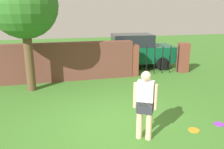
{
  "coord_description": "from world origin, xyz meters",
  "views": [
    {
      "loc": [
        -1.41,
        -5.32,
        2.88
      ],
      "look_at": [
        0.24,
        1.23,
        1.0
      ],
      "focal_mm": 36.99,
      "sensor_mm": 36.0,
      "label": 1
    }
  ],
  "objects_px": {
    "tree": "(24,6)",
    "person": "(145,103)",
    "frisbee_purple": "(219,124)",
    "frisbee_orange": "(194,130)",
    "car": "(132,51)"
  },
  "relations": [
    {
      "from": "tree",
      "to": "person",
      "type": "bearing_deg",
      "value": -56.38
    },
    {
      "from": "frisbee_purple",
      "to": "person",
      "type": "bearing_deg",
      "value": -175.94
    },
    {
      "from": "tree",
      "to": "frisbee_purple",
      "type": "distance_m",
      "value": 7.09
    },
    {
      "from": "frisbee_purple",
      "to": "frisbee_orange",
      "type": "distance_m",
      "value": 0.83
    },
    {
      "from": "tree",
      "to": "person",
      "type": "relative_size",
      "value": 2.61
    },
    {
      "from": "tree",
      "to": "frisbee_orange",
      "type": "bearing_deg",
      "value": -45.21
    },
    {
      "from": "tree",
      "to": "car",
      "type": "xyz_separation_m",
      "value": [
        4.8,
        2.57,
        -2.18
      ]
    },
    {
      "from": "car",
      "to": "person",
      "type": "bearing_deg",
      "value": -100.63
    },
    {
      "from": "car",
      "to": "frisbee_purple",
      "type": "height_order",
      "value": "car"
    },
    {
      "from": "car",
      "to": "frisbee_orange",
      "type": "distance_m",
      "value": 6.83
    },
    {
      "from": "person",
      "to": "frisbee_purple",
      "type": "height_order",
      "value": "person"
    },
    {
      "from": "tree",
      "to": "frisbee_orange",
      "type": "relative_size",
      "value": 15.68
    },
    {
      "from": "frisbee_purple",
      "to": "frisbee_orange",
      "type": "xyz_separation_m",
      "value": [
        -0.82,
        -0.12,
        0.0
      ]
    },
    {
      "from": "frisbee_orange",
      "to": "person",
      "type": "bearing_deg",
      "value": -178.66
    },
    {
      "from": "person",
      "to": "frisbee_orange",
      "type": "xyz_separation_m",
      "value": [
        1.35,
        0.03,
        -0.89
      ]
    }
  ]
}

